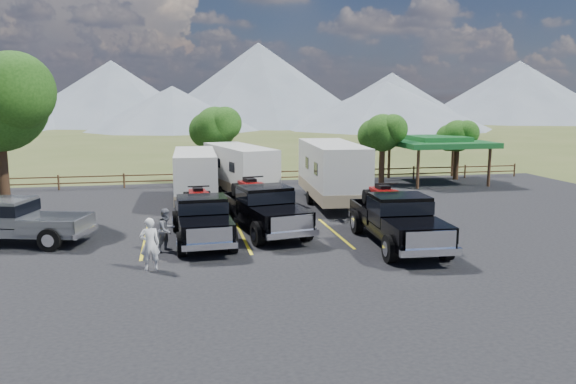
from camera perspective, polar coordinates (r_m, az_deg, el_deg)
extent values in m
plane|color=#425122|center=(20.16, 2.47, -7.17)|extent=(320.00, 320.00, 0.00)
cube|color=black|center=(22.97, 0.68, -5.02)|extent=(44.00, 34.00, 0.04)
cube|color=yellow|center=(23.51, -14.36, -4.93)|extent=(0.12, 5.50, 0.01)
cube|color=yellow|center=(23.61, -4.59, -4.59)|extent=(0.12, 5.50, 0.01)
cube|color=yellow|center=(24.38, 4.81, -4.14)|extent=(0.12, 5.50, 0.01)
cube|color=yellow|center=(25.76, 13.40, -3.63)|extent=(0.12, 5.50, 0.01)
cylinder|color=#301D12|center=(29.07, -26.93, 1.47)|extent=(0.48, 0.48, 4.48)
sphere|color=#1B4511|center=(27.83, -26.05, 9.17)|extent=(3.52, 3.52, 3.52)
cylinder|color=#301D12|center=(38.51, 9.51, 2.84)|extent=(0.39, 0.39, 2.80)
sphere|color=#1B4511|center=(38.33, 9.59, 5.96)|extent=(2.52, 2.52, 2.52)
sphere|color=#1B4511|center=(38.09, 10.61, 6.32)|extent=(1.98, 1.98, 1.98)
sphere|color=#1B4511|center=(38.54, 8.67, 5.73)|extent=(2.16, 2.16, 2.16)
cylinder|color=#301D12|center=(41.91, 16.72, 2.91)|extent=(0.38, 0.38, 2.52)
sphere|color=#1B4511|center=(41.75, 16.84, 5.49)|extent=(2.24, 2.24, 2.24)
sphere|color=#1B4511|center=(41.61, 17.70, 5.76)|extent=(1.76, 1.76, 1.76)
sphere|color=#1B4511|center=(41.86, 16.06, 5.31)|extent=(1.92, 1.92, 1.92)
cylinder|color=#301D12|center=(38.08, -7.29, 3.03)|extent=(0.41, 0.41, 3.08)
sphere|color=#1B4511|center=(37.89, -7.36, 6.50)|extent=(2.80, 2.80, 2.80)
sphere|color=#1B4511|center=(37.43, -6.40, 6.95)|extent=(2.20, 2.20, 2.20)
sphere|color=#1B4511|center=(38.31, -8.25, 6.22)|extent=(2.40, 2.40, 2.40)
cylinder|color=brown|center=(38.34, -22.28, 0.87)|extent=(0.12, 0.12, 1.00)
cylinder|color=brown|center=(37.78, -16.32, 1.08)|extent=(0.12, 0.12, 1.00)
cylinder|color=brown|center=(37.63, -10.24, 1.28)|extent=(0.12, 0.12, 1.00)
cylinder|color=brown|center=(37.91, -4.19, 1.47)|extent=(0.12, 0.12, 1.00)
cylinder|color=brown|center=(38.60, 1.72, 1.64)|extent=(0.12, 0.12, 1.00)
cylinder|color=brown|center=(39.69, 7.35, 1.78)|extent=(0.12, 0.12, 1.00)
cylinder|color=brown|center=(41.14, 12.64, 1.90)|extent=(0.12, 0.12, 1.00)
cylinder|color=brown|center=(42.91, 17.54, 1.99)|extent=(0.12, 0.12, 1.00)
cylinder|color=brown|center=(44.97, 22.01, 2.06)|extent=(0.12, 0.12, 1.00)
cube|color=brown|center=(38.21, -1.21, 1.48)|extent=(36.00, 0.06, 0.08)
cube|color=brown|center=(38.16, -1.21, 2.08)|extent=(36.00, 0.06, 0.08)
cylinder|color=brown|center=(36.81, 13.06, 2.26)|extent=(0.20, 0.20, 2.60)
cylinder|color=brown|center=(41.38, 10.22, 3.14)|extent=(0.20, 0.20, 2.60)
cylinder|color=brown|center=(39.13, 19.76, 2.37)|extent=(0.20, 0.20, 2.60)
cylinder|color=brown|center=(43.46, 16.38, 3.20)|extent=(0.20, 0.20, 2.60)
cube|color=#1B612A|center=(39.98, 14.95, 4.83)|extent=(6.20, 6.20, 0.35)
cube|color=#1B612A|center=(39.96, 14.97, 5.26)|extent=(3.50, 3.50, 0.35)
cone|color=slate|center=(131.44, -17.40, 9.61)|extent=(44.00, 44.00, 14.00)
cone|color=slate|center=(128.16, -3.00, 10.93)|extent=(52.00, 52.00, 18.00)
cone|color=slate|center=(142.81, 10.46, 9.44)|extent=(40.00, 40.00, 12.00)
cone|color=slate|center=(154.09, 22.33, 9.44)|extent=(50.00, 50.00, 15.00)
cone|color=slate|center=(105.77, -11.63, 8.35)|extent=(32.00, 32.00, 8.00)
cone|color=slate|center=(110.14, 9.90, 8.70)|extent=(40.00, 40.00, 9.00)
cube|color=black|center=(22.99, -8.71, -3.44)|extent=(2.10, 5.84, 0.36)
cube|color=black|center=(21.02, -8.26, -3.60)|extent=(2.02, 1.90, 0.51)
cube|color=black|center=(22.72, -8.73, -1.71)|extent=(1.97, 1.66, 1.01)
cube|color=black|center=(22.69, -8.74, -1.33)|extent=(2.01, 1.72, 0.46)
cube|color=black|center=(24.71, -9.10, -1.88)|extent=(2.04, 2.51, 0.56)
cube|color=silver|center=(20.03, -7.98, -4.40)|extent=(1.62, 0.15, 0.56)
cube|color=silver|center=(20.07, -7.94, -5.50)|extent=(1.99, 0.26, 0.22)
cube|color=silver|center=(25.96, -9.29, -2.10)|extent=(1.99, 0.24, 0.22)
cylinder|color=black|center=(21.03, -10.80, -5.23)|extent=(0.34, 0.92, 0.91)
cylinder|color=black|center=(21.20, -5.64, -4.99)|extent=(0.34, 0.92, 0.91)
cylinder|color=black|center=(24.93, -11.28, -2.93)|extent=(0.34, 0.92, 0.91)
cylinder|color=black|center=(25.07, -6.93, -2.74)|extent=(0.34, 0.92, 0.91)
cube|color=#7D0706|center=(24.58, -9.14, -0.32)|extent=(0.76, 1.34, 0.35)
cube|color=black|center=(24.54, -9.15, 0.26)|extent=(0.44, 0.78, 0.18)
cube|color=#7D0706|center=(24.02, -9.04, -0.30)|extent=(0.82, 0.39, 0.22)
cylinder|color=black|center=(24.06, -9.08, 0.57)|extent=(0.91, 0.10, 0.06)
cylinder|color=black|center=(24.04, -10.10, -1.06)|extent=(0.29, 0.58, 0.57)
cylinder|color=black|center=(24.11, -7.94, -0.97)|extent=(0.29, 0.58, 0.57)
cylinder|color=black|center=(25.13, -10.26, -0.60)|extent=(0.29, 0.58, 0.57)
cylinder|color=black|center=(25.20, -8.19, -0.52)|extent=(0.29, 0.58, 0.57)
cube|color=black|center=(24.38, -2.45, -2.47)|extent=(3.12, 6.49, 0.39)
cube|color=black|center=(22.37, -0.67, -2.49)|extent=(2.42, 2.32, 0.55)
cube|color=black|center=(24.11, -2.36, -0.70)|extent=(2.33, 2.05, 1.09)
cube|color=black|center=(24.08, -2.36, -0.32)|extent=(2.39, 2.13, 0.49)
cube|color=black|center=(26.15, -3.89, -0.99)|extent=(2.54, 2.96, 0.60)
cube|color=silver|center=(21.37, 0.42, -3.21)|extent=(1.73, 0.41, 0.60)
cube|color=silver|center=(21.41, 0.48, -4.33)|extent=(2.14, 0.59, 0.24)
cube|color=silver|center=(27.45, -4.74, -1.28)|extent=(2.14, 0.57, 0.24)
cylinder|color=black|center=(22.10, -3.09, -4.25)|extent=(0.50, 1.03, 0.98)
cylinder|color=black|center=(22.83, 1.81, -3.80)|extent=(0.50, 1.03, 0.98)
cylinder|color=black|center=(26.14, -6.16, -2.14)|extent=(0.50, 1.03, 0.98)
cylinder|color=black|center=(26.75, -1.92, -1.82)|extent=(0.50, 1.03, 0.98)
cube|color=#7D0706|center=(26.02, -3.91, 0.61)|extent=(1.01, 1.54, 0.38)
cube|color=black|center=(25.98, -3.92, 1.20)|extent=(0.58, 0.89, 0.20)
cube|color=#7D0706|center=(25.44, -3.50, 0.65)|extent=(0.93, 0.54, 0.24)
cylinder|color=black|center=(25.49, -3.58, 1.54)|extent=(0.98, 0.25, 0.07)
cylinder|color=black|center=(25.35, -4.54, -0.14)|extent=(0.39, 0.65, 0.61)
cylinder|color=black|center=(25.65, -2.45, 0.00)|extent=(0.39, 0.65, 0.61)
cylinder|color=black|center=(26.48, -5.32, 0.26)|extent=(0.39, 0.65, 0.61)
cylinder|color=black|center=(26.77, -3.31, 0.39)|extent=(0.39, 0.65, 0.61)
cube|color=black|center=(22.50, 11.07, -3.63)|extent=(2.35, 6.40, 0.40)
cube|color=black|center=(20.47, 13.09, -3.83)|extent=(2.22, 2.10, 0.55)
cube|color=black|center=(22.21, 11.25, -1.71)|extent=(2.16, 1.83, 1.11)
cube|color=black|center=(22.18, 11.26, -1.28)|extent=(2.21, 1.90, 0.50)
cube|color=black|center=(24.28, 9.53, -1.89)|extent=(2.25, 2.76, 0.61)
cube|color=silver|center=(19.47, 14.29, -4.74)|extent=(1.77, 0.18, 0.61)
cube|color=silver|center=(19.52, 14.32, -5.98)|extent=(2.18, 0.31, 0.24)
cube|color=silver|center=(25.59, 8.59, -2.12)|extent=(2.18, 0.28, 0.24)
cylinder|color=black|center=(20.20, 10.33, -5.70)|extent=(0.38, 1.01, 1.00)
cylinder|color=black|center=(20.96, 15.75, -5.35)|extent=(0.38, 1.01, 1.00)
cylinder|color=black|center=(24.27, 7.01, -3.05)|extent=(0.38, 1.01, 1.00)
cylinder|color=black|center=(24.90, 11.64, -2.85)|extent=(0.38, 1.01, 1.00)
cube|color=#7D0706|center=(24.14, 9.58, -0.15)|extent=(0.85, 1.48, 0.39)
cube|color=black|center=(24.10, 9.60, 0.50)|extent=(0.48, 0.85, 0.20)
cube|color=#7D0706|center=(23.55, 10.04, -0.13)|extent=(0.90, 0.43, 0.24)
cylinder|color=black|center=(23.60, 9.98, 0.84)|extent=(1.00, 0.12, 0.07)
cylinder|color=black|center=(23.46, 8.86, -0.96)|extent=(0.32, 0.63, 0.62)
cylinder|color=black|center=(23.77, 11.16, -0.89)|extent=(0.32, 0.63, 0.62)
cylinder|color=black|center=(24.61, 8.02, -0.45)|extent=(0.32, 0.63, 0.62)
cylinder|color=black|center=(24.90, 10.22, -0.39)|extent=(0.32, 0.63, 0.62)
cube|color=silver|center=(30.91, -9.41, 1.86)|extent=(2.32, 6.77, 2.42)
cube|color=gray|center=(31.04, -9.37, 0.14)|extent=(2.34, 6.80, 0.54)
cube|color=black|center=(29.22, -11.52, 1.84)|extent=(0.04, 0.81, 0.54)
cube|color=black|center=(29.24, -7.27, 1.96)|extent=(0.04, 0.81, 0.54)
cylinder|color=black|center=(31.39, -11.19, -0.64)|extent=(0.24, 0.63, 0.63)
cylinder|color=black|center=(31.40, -7.51, -0.53)|extent=(0.24, 0.63, 0.63)
cube|color=black|center=(27.00, -9.26, -1.93)|extent=(0.15, 1.61, 0.09)
cube|color=silver|center=(33.13, -4.94, 2.54)|extent=(3.83, 7.21, 2.48)
cube|color=gray|center=(33.26, -4.91, 0.89)|extent=(3.86, 7.25, 0.55)
cube|color=black|center=(31.11, -5.73, 2.53)|extent=(0.22, 0.80, 0.55)
cube|color=black|center=(31.93, -1.98, 2.75)|extent=(0.22, 0.80, 0.55)
cylinder|color=black|center=(33.24, -6.74, 0.05)|extent=(0.38, 0.68, 0.64)
cylinder|color=black|center=(33.96, -3.43, 0.30)|extent=(0.38, 0.68, 0.64)
cube|color=black|center=(29.41, -1.95, -0.85)|extent=(0.52, 1.63, 0.09)
cube|color=silver|center=(30.42, 4.50, 2.34)|extent=(3.00, 7.91, 2.79)
cube|color=gray|center=(30.58, 4.47, 0.32)|extent=(3.02, 7.95, 0.62)
cube|color=black|center=(28.26, 2.83, 2.38)|extent=(0.08, 0.93, 0.62)
cube|color=black|center=(28.81, 7.75, 2.45)|extent=(0.08, 0.93, 0.62)
cylinder|color=black|center=(30.75, 2.21, -0.58)|extent=(0.31, 0.74, 0.72)
cylinder|color=black|center=(31.22, 6.44, -0.48)|extent=(0.31, 0.74, 0.72)
cube|color=black|center=(26.03, 6.64, -2.14)|extent=(0.25, 1.87, 0.10)
cube|color=slate|center=(24.85, -26.10, -3.37)|extent=(5.91, 3.28, 0.36)
cube|color=slate|center=(24.78, -26.45, -1.75)|extent=(1.99, 2.21, 0.99)
cube|color=black|center=(24.75, -26.48, -1.42)|extent=(2.06, 2.26, 0.44)
cube|color=slate|center=(23.95, -22.48, -2.91)|extent=(2.80, 2.47, 0.54)
cube|color=silver|center=(23.50, -19.85, -3.80)|extent=(0.68, 1.90, 0.22)
cylinder|color=black|center=(24.77, -21.08, -3.49)|extent=(0.94, 0.53, 0.89)
cylinder|color=black|center=(23.16, -23.05, -4.49)|extent=(0.94, 0.53, 0.89)
imported|color=white|center=(19.49, -13.86, -5.16)|extent=(0.70, 0.50, 1.80)
imported|color=slate|center=(21.76, -12.24, -3.79)|extent=(1.00, 1.01, 1.64)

